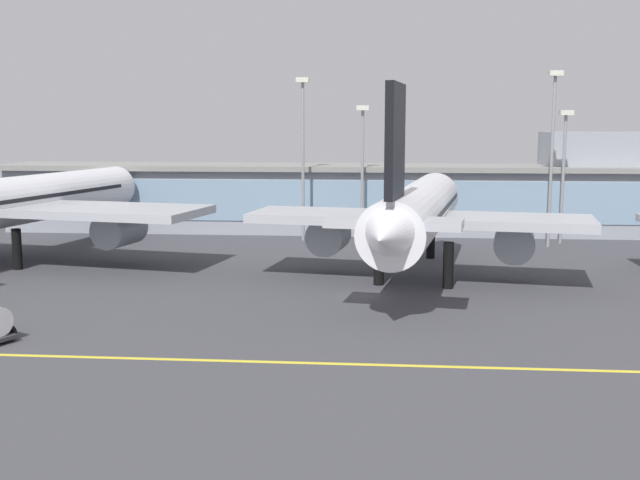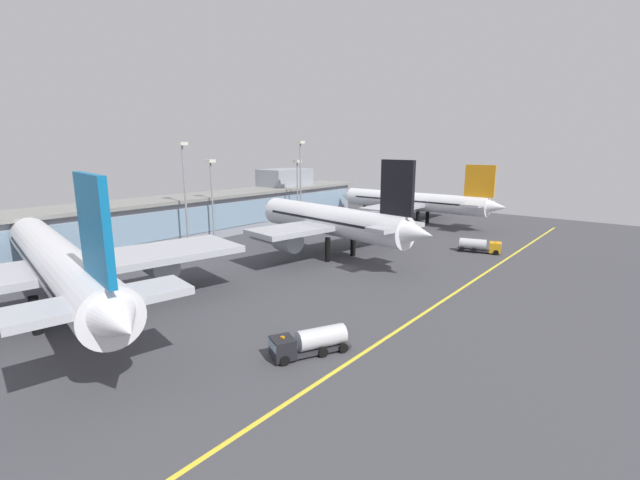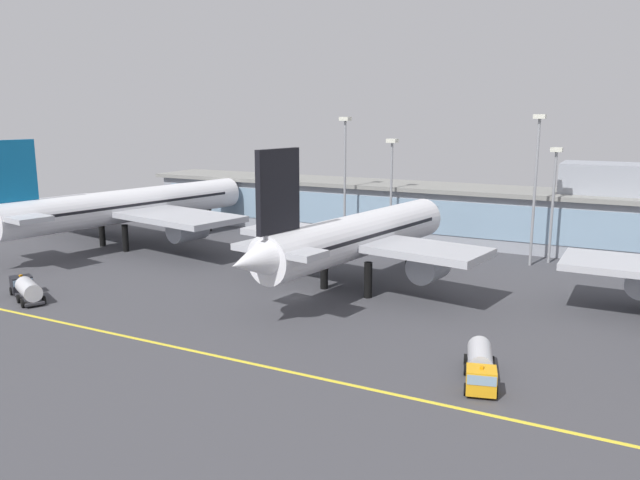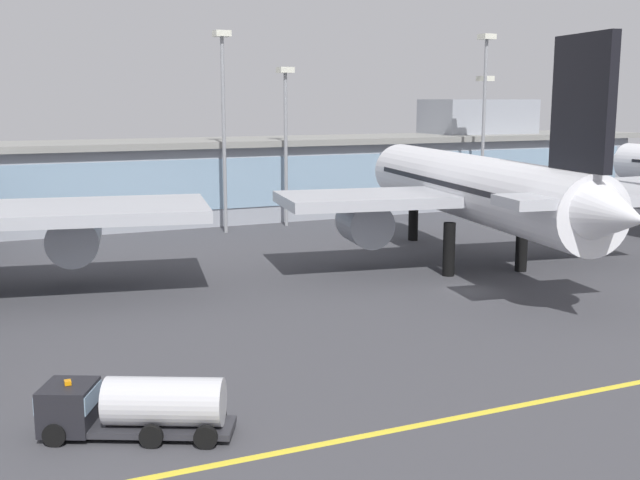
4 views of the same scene
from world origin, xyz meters
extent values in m
plane|color=#424247|center=(0.00, 0.00, 0.00)|extent=(180.00, 180.00, 0.00)
cube|color=#9399A3|center=(0.00, 46.89, 4.94)|extent=(116.68, 12.00, 9.89)
cube|color=#84A3BC|center=(0.00, 40.84, 5.44)|extent=(112.01, 0.20, 6.33)
cube|color=gray|center=(0.00, 46.89, 10.29)|extent=(119.68, 14.00, 0.80)
cube|color=#9399A3|center=(35.00, 48.89, 12.89)|extent=(16.00, 10.00, 6.00)
cylinder|color=#999EA8|center=(-30.04, 14.51, 4.43)|extent=(5.39, 7.19, 4.25)
cylinder|color=black|center=(1.47, 5.56, 2.44)|extent=(1.10, 1.10, 4.88)
cylinder|color=black|center=(8.71, 4.39, 2.44)|extent=(1.10, 1.10, 4.88)
cylinder|color=black|center=(7.96, 22.65, 2.44)|extent=(1.10, 1.10, 4.88)
cylinder|color=white|center=(5.59, 8.05, 7.63)|extent=(12.26, 39.40, 6.11)
cone|color=white|center=(9.00, 29.07, 7.63)|extent=(6.61, 6.35, 5.80)
cone|color=white|center=(2.13, -13.28, 8.09)|extent=(6.20, 7.46, 5.19)
cube|color=#84A3BC|center=(8.46, 25.72, 8.70)|extent=(5.20, 4.95, 1.83)
cube|color=black|center=(5.59, 8.05, 8.09)|extent=(11.32, 33.26, 0.49)
cube|color=#B7BAC1|center=(5.59, 8.05, 6.87)|extent=(37.70, 15.09, 0.98)
cylinder|color=#999EA8|center=(-4.32, 11.07, 4.46)|extent=(5.03, 5.68, 4.27)
cylinder|color=#999EA8|center=(15.95, 7.79, 4.46)|extent=(5.03, 5.68, 4.27)
cube|color=black|center=(2.85, -8.86, 15.57)|extent=(1.84, 7.03, 9.77)
cube|color=#B7BAC1|center=(2.85, -8.86, 8.55)|extent=(12.27, 6.11, 0.78)
cone|color=white|center=(53.18, 37.39, 6.71)|extent=(5.12, 4.85, 5.10)
cube|color=#84A3BC|center=(53.16, 33.99, 7.65)|extent=(4.04, 3.78, 1.61)
cylinder|color=black|center=(-34.98, -17.12, 0.55)|extent=(1.12, 0.76, 1.10)
cylinder|color=black|center=(-33.83, -14.79, 0.55)|extent=(1.12, 0.76, 1.10)
cylinder|color=black|center=(-30.95, -19.11, 0.55)|extent=(1.12, 0.76, 1.10)
cylinder|color=black|center=(-29.80, -16.78, 0.55)|extent=(1.12, 0.76, 1.10)
cylinder|color=black|center=(-28.69, -20.23, 0.55)|extent=(1.12, 0.76, 1.10)
cylinder|color=black|center=(-27.54, -17.89, 0.55)|extent=(1.12, 0.76, 1.10)
cube|color=#2D2D33|center=(-30.53, -17.87, 0.45)|extent=(7.82, 5.44, 0.30)
cube|color=black|center=(-34.17, -16.08, 1.40)|extent=(3.25, 3.37, 2.20)
cube|color=#84A3BC|center=(-34.17, -16.08, 1.88)|extent=(3.29, 3.31, 0.88)
cylinder|color=silver|center=(-30.05, -18.10, 1.75)|extent=(6.02, 4.53, 2.30)
cube|color=orange|center=(-34.17, -16.08, 2.62)|extent=(0.30, 0.40, 0.20)
cylinder|color=gray|center=(27.39, 36.78, 9.16)|extent=(0.44, 0.44, 18.31)
cube|color=silver|center=(27.39, 36.78, 18.66)|extent=(1.80, 1.80, 0.70)
cylinder|color=gray|center=(24.96, 33.41, 11.77)|extent=(0.44, 0.44, 23.54)
cube|color=silver|center=(24.96, 33.41, 23.89)|extent=(1.80, 1.80, 0.70)
cylinder|color=gray|center=(-9.98, 36.38, 11.50)|extent=(0.44, 0.44, 23.00)
cube|color=silver|center=(-9.98, 36.38, 23.35)|extent=(1.80, 1.80, 0.70)
cylinder|color=gray|center=(-1.35, 38.31, 9.54)|extent=(0.44, 0.44, 19.08)
cube|color=silver|center=(-1.35, 38.31, 19.43)|extent=(1.80, 1.80, 0.70)
camera|label=1|loc=(2.01, -74.07, 16.85)|focal=42.51mm
camera|label=2|loc=(-65.20, -46.32, 22.56)|focal=24.30mm
camera|label=3|loc=(40.80, -71.10, 24.54)|focal=35.37mm
camera|label=4|loc=(-37.64, -52.95, 15.78)|focal=43.78mm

